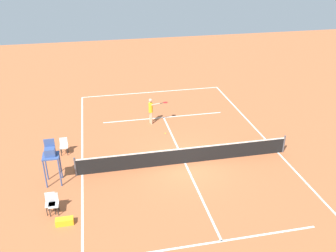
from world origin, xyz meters
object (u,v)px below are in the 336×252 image
Objects in this scene: player_serving at (151,109)px; equipment_bag at (65,221)px; courtside_chair_far at (50,202)px; courtside_chair_mid at (64,145)px; tennis_ball at (165,133)px; umpire_chair at (51,155)px; courtside_chair_near at (53,203)px.

player_serving is 10.56m from equipment_bag.
courtside_chair_far is 1.22m from equipment_bag.
player_serving reaches higher than courtside_chair_mid.
tennis_ball is at bearing -169.20° from courtside_chair_mid.
umpire_chair reaches higher than tennis_ball.
player_serving is at bearing -135.99° from umpire_chair.
equipment_bag is (-0.24, 6.18, -0.38)m from courtside_chair_mid.
courtside_chair_far is 1.25× the size of equipment_bag.
umpire_chair is 3.66m from equipment_bag.
tennis_ball is 9.46m from equipment_bag.
courtside_chair_far is (5.95, 8.07, -0.54)m from player_serving.
player_serving is 1.89× the size of courtside_chair_mid.
tennis_ball is at bearing -135.78° from courtside_chair_far.
courtside_chair_near is (-0.15, 2.40, -1.07)m from umpire_chair.
courtside_chair_near is 1.00× the size of courtside_chair_mid.
courtside_chair_mid is at bearing -87.74° from equipment_bag.
umpire_chair reaches higher than courtside_chair_far.
player_serving is 10.04m from courtside_chair_far.
tennis_ball is at bearing -134.75° from courtside_chair_near.
tennis_ball is at bearing -148.23° from umpire_chair.
courtside_chair_near and courtside_chair_mid have the same top height.
courtside_chair_near is at bearing -62.31° from equipment_bag.
equipment_bag is (5.34, 9.06, -0.93)m from player_serving.
umpire_chair reaches higher than courtside_chair_mid.
equipment_bag is at bearing 121.56° from courtside_chair_far.
courtside_chair_mid is at bearing -97.40° from umpire_chair.
courtside_chair_far is (0.36, 5.19, 0.00)m from courtside_chair_mid.
courtside_chair_mid is (-0.37, -2.88, -1.07)m from umpire_chair.
player_serving reaches higher than courtside_chair_near.
courtside_chair_near is (5.81, 8.16, -0.54)m from player_serving.
courtside_chair_near is at bearing 45.25° from tennis_ball.
courtside_chair_mid reaches higher than tennis_ball.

